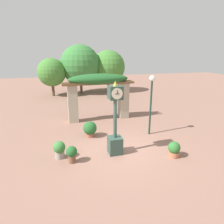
% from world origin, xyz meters
% --- Properties ---
extents(ground_plane, '(60.00, 60.00, 0.00)m').
position_xyz_m(ground_plane, '(0.00, 0.00, 0.00)').
color(ground_plane, '#8E6656').
extents(pedestal_clock, '(0.59, 0.60, 3.25)m').
position_xyz_m(pedestal_clock, '(-0.30, -0.18, 1.39)').
color(pedestal_clock, '#2D473D').
rests_on(pedestal_clock, ground).
extents(pergola, '(4.61, 1.21, 3.05)m').
position_xyz_m(pergola, '(0.00, 4.60, 2.19)').
color(pergola, '#A89E89').
rests_on(pergola, ground).
extents(potted_plant_near_left, '(0.45, 0.45, 0.71)m').
position_xyz_m(potted_plant_near_left, '(-2.22, -0.45, 0.41)').
color(potted_plant_near_left, brown).
rests_on(potted_plant_near_left, ground).
extents(potted_plant_near_right, '(0.52, 0.52, 0.69)m').
position_xyz_m(potted_plant_near_right, '(2.06, -1.16, 0.35)').
color(potted_plant_near_right, '#B26B4C').
rests_on(potted_plant_near_right, ground).
extents(potted_plant_far_left, '(0.72, 0.72, 0.85)m').
position_xyz_m(potted_plant_far_left, '(-1.07, 1.92, 0.46)').
color(potted_plant_far_left, '#9E563D').
rests_on(potted_plant_far_left, ground).
extents(potted_plant_far_right, '(0.51, 0.51, 0.76)m').
position_xyz_m(potted_plant_far_right, '(-2.69, 0.06, 0.41)').
color(potted_plant_far_right, gray).
rests_on(potted_plant_far_right, ground).
extents(lamp_post, '(0.30, 0.30, 3.22)m').
position_xyz_m(lamp_post, '(2.14, 1.42, 2.25)').
color(lamp_post, '#19382D').
rests_on(lamp_post, ground).
extents(tree_line, '(9.34, 4.18, 5.14)m').
position_xyz_m(tree_line, '(0.60, 13.83, 2.84)').
color(tree_line, brown).
rests_on(tree_line, ground).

